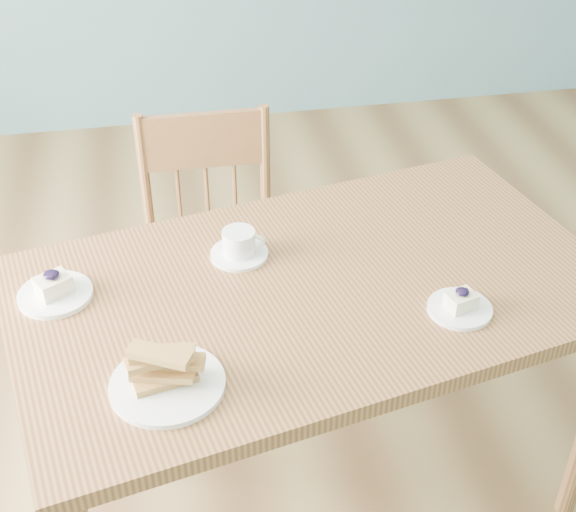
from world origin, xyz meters
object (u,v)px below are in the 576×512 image
Objects in this scene: dining_chair at (214,259)px; coffee_cup at (239,246)px; biscotti_plate at (166,374)px; cheesecake_plate_near at (460,305)px; cheesecake_plate_far at (55,290)px; dining_table at (313,308)px.

dining_chair is 0.55m from coffee_cup.
biscotti_plate is at bearing -103.41° from coffee_cup.
cheesecake_plate_near is (0.51, -0.75, 0.32)m from dining_chair.
biscotti_plate reaches higher than coffee_cup.
dining_chair is 6.11× the size of cheesecake_plate_near.
dining_chair is 0.95m from biscotti_plate.
cheesecake_plate_far is 0.43m from biscotti_plate.
dining_table is at bearing 152.15° from cheesecake_plate_near.
coffee_cup is at bearing 146.40° from cheesecake_plate_near.
coffee_cup reaches higher than cheesecake_plate_near.
coffee_cup is 0.61× the size of biscotti_plate.
dining_chair is at bearing 124.53° from cheesecake_plate_near.
biscotti_plate is at bearing -55.40° from cheesecake_plate_far.
cheesecake_plate_far and coffee_cup have the same top height.
dining_chair is at bearing 107.24° from coffee_cup.
cheesecake_plate_far is at bearing 162.27° from dining_table.
cheesecake_plate_near is at bearing -13.83° from cheesecake_plate_far.
coffee_cup is 0.49m from biscotti_plate.
coffee_cup is (-0.16, 0.15, 0.11)m from dining_table.
dining_table is 0.63m from cheesecake_plate_far.
cheesecake_plate_far is at bearing 166.17° from cheesecake_plate_near.
dining_chair reaches higher than cheesecake_plate_far.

